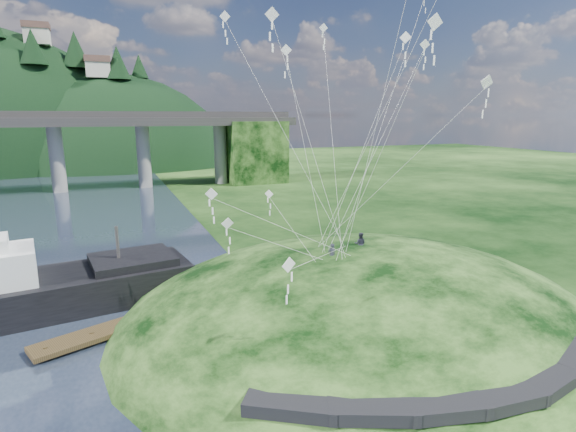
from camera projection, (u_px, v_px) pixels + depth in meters
name	position (u px, v px, depth m)	size (l,w,h in m)	color
ground	(264.00, 352.00, 27.59)	(320.00, 320.00, 0.00)	black
grass_hill	(359.00, 336.00, 32.66)	(36.00, 32.00, 13.00)	black
footpath	(482.00, 380.00, 21.06)	(22.29, 5.84, 0.83)	black
work_barge	(25.00, 289.00, 32.34)	(23.19, 9.25, 7.89)	black
wooden_dock	(132.00, 323.00, 30.64)	(12.56, 6.44, 0.91)	#322514
kite_flyers	(353.00, 235.00, 32.22)	(4.01, 2.29, 1.76)	#292B37
kite_swarm	(336.00, 75.00, 29.08)	(19.93, 16.81, 22.20)	white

